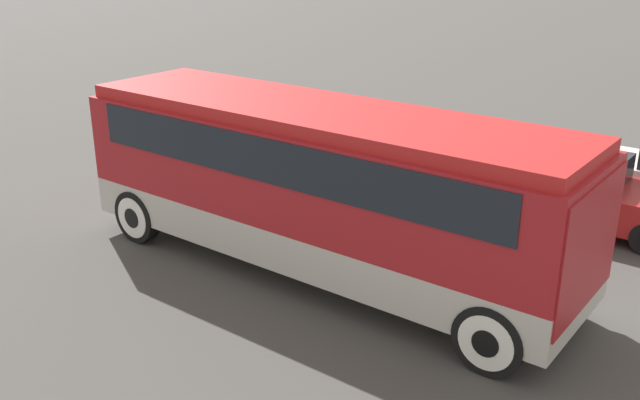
{
  "coord_description": "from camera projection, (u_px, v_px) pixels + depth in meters",
  "views": [
    {
      "loc": [
        6.99,
        -9.18,
        5.71
      ],
      "look_at": [
        0.0,
        0.0,
        1.34
      ],
      "focal_mm": 40.0,
      "sensor_mm": 36.0,
      "label": 1
    }
  ],
  "objects": [
    {
      "name": "ground_plane",
      "position": [
        320.0,
        270.0,
        12.81
      ],
      "size": [
        120.0,
        120.0,
        0.0
      ],
      "primitive_type": "plane",
      "color": "#423F3D"
    },
    {
      "name": "tour_bus",
      "position": [
        324.0,
        176.0,
        12.12
      ],
      "size": [
        9.21,
        2.57,
        2.98
      ],
      "color": "#B7B2A8",
      "rests_on": "ground_plane"
    },
    {
      "name": "parked_car_near",
      "position": [
        570.0,
        187.0,
        14.78
      ],
      "size": [
        4.39,
        1.86,
        1.45
      ],
      "color": "maroon",
      "rests_on": "ground_plane"
    }
  ]
}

